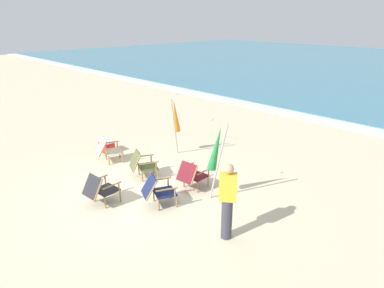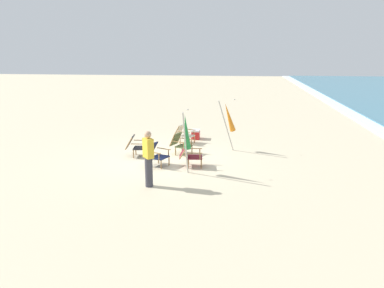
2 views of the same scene
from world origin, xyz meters
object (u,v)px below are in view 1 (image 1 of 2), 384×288
(cooler_box, at_px, (107,146))
(umbrella_furled_orange, at_px, (175,116))
(beach_chair_mid_center, at_px, (142,164))
(beach_chair_back_left, at_px, (100,188))
(umbrella_furled_green, at_px, (216,149))
(beach_chair_far_center, at_px, (108,149))
(beach_chair_front_left, at_px, (192,174))
(beach_chair_back_right, at_px, (158,190))
(person_near_chairs, at_px, (227,201))

(cooler_box, bearing_deg, umbrella_furled_orange, 37.88)
(beach_chair_mid_center, relative_size, beach_chair_back_left, 1.11)
(beach_chair_mid_center, bearing_deg, umbrella_furled_green, 12.85)
(umbrella_furled_green, bearing_deg, beach_chair_back_left, -130.50)
(beach_chair_far_center, xyz_separation_m, cooler_box, (-0.83, 0.42, -0.22))
(beach_chair_front_left, height_order, umbrella_furled_orange, umbrella_furled_orange)
(beach_chair_back_right, distance_m, cooler_box, 4.06)
(beach_chair_far_center, bearing_deg, person_near_chairs, -3.79)
(beach_chair_back_left, bearing_deg, umbrella_furled_orange, 108.04)
(beach_chair_far_center, bearing_deg, beach_chair_back_left, -35.16)
(umbrella_furled_green, bearing_deg, person_near_chairs, -38.75)
(beach_chair_mid_center, bearing_deg, person_near_chairs, -6.93)
(beach_chair_back_right, xyz_separation_m, beach_chair_mid_center, (-1.48, 0.63, 0.01))
(umbrella_furled_orange, height_order, person_near_chairs, umbrella_furled_orange)
(umbrella_furled_green, bearing_deg, beach_chair_mid_center, -167.15)
(beach_chair_mid_center, distance_m, person_near_chairs, 3.47)
(umbrella_furled_orange, xyz_separation_m, cooler_box, (-1.85, -1.44, -1.11))
(beach_chair_far_center, xyz_separation_m, beach_chair_back_left, (2.11, -1.49, -0.00))
(beach_chair_back_right, distance_m, beach_chair_mid_center, 1.61)
(beach_chair_back_right, xyz_separation_m, beach_chair_front_left, (-0.04, 1.16, 0.00))
(umbrella_furled_green, xyz_separation_m, cooler_box, (-4.72, -0.18, -1.15))
(beach_chair_back_right, distance_m, beach_chair_front_left, 1.16)
(beach_chair_mid_center, distance_m, umbrella_furled_green, 2.50)
(beach_chair_back_right, xyz_separation_m, person_near_chairs, (1.95, 0.21, 0.42))
(beach_chair_mid_center, xyz_separation_m, beach_chair_far_center, (-1.63, -0.08, -0.00))
(beach_chair_far_center, relative_size, beach_chair_back_left, 1.14)
(umbrella_furled_green, bearing_deg, beach_chair_far_center, -171.27)
(umbrella_furled_green, height_order, person_near_chairs, umbrella_furled_green)
(person_near_chairs, bearing_deg, beach_chair_back_left, -158.61)
(beach_chair_back_left, xyz_separation_m, umbrella_furled_green, (1.78, 2.08, 0.93))
(umbrella_furled_orange, relative_size, umbrella_furled_green, 0.98)
(beach_chair_back_right, relative_size, beach_chair_front_left, 1.14)
(umbrella_furled_orange, distance_m, umbrella_furled_green, 3.14)
(beach_chair_front_left, xyz_separation_m, umbrella_furled_green, (0.83, -0.01, 0.93))
(beach_chair_front_left, relative_size, beach_chair_mid_center, 0.91)
(beach_chair_back_left, relative_size, cooler_box, 1.64)
(beach_chair_front_left, height_order, beach_chair_far_center, same)
(umbrella_furled_orange, bearing_deg, umbrella_furled_green, -23.73)
(beach_chair_front_left, distance_m, beach_chair_mid_center, 1.53)
(beach_chair_mid_center, relative_size, umbrella_furled_orange, 0.44)
(beach_chair_front_left, bearing_deg, beach_chair_mid_center, -159.76)
(beach_chair_back_right, distance_m, beach_chair_back_left, 1.37)
(beach_chair_back_right, distance_m, beach_chair_far_center, 3.15)
(beach_chair_far_center, height_order, umbrella_furled_orange, umbrella_furled_orange)
(beach_chair_back_right, relative_size, umbrella_furled_green, 0.45)
(umbrella_furled_green, relative_size, person_near_chairs, 1.27)
(person_near_chairs, bearing_deg, beach_chair_back_right, -173.81)
(beach_chair_front_left, bearing_deg, person_near_chairs, -25.43)
(beach_chair_back_right, bearing_deg, umbrella_furled_green, 55.51)
(beach_chair_back_right, xyz_separation_m, umbrella_furled_green, (0.79, 1.14, 0.93))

